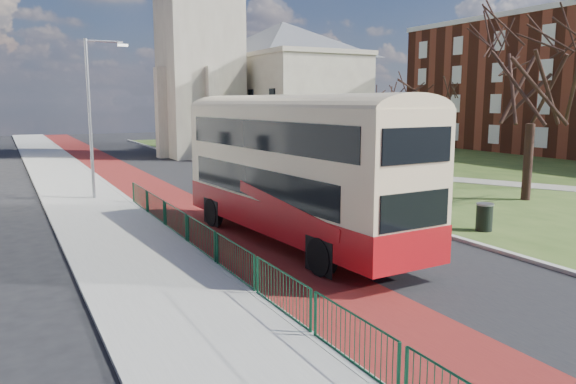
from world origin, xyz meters
TOP-DOWN VIEW (x-y plane):
  - ground at (0.00, 0.00)m, footprint 160.00×160.00m
  - road_carriageway at (1.50, 20.00)m, footprint 9.00×120.00m
  - bus_lane at (-1.20, 20.00)m, footprint 3.40×120.00m
  - pavement_west at (-5.00, 20.00)m, footprint 4.00×120.00m
  - kerb_west at (-3.00, 20.00)m, footprint 0.25×120.00m
  - kerb_east at (6.10, 22.00)m, footprint 0.25×80.00m
  - grass_green at (26.00, 22.00)m, footprint 40.00×80.00m
  - footpath at (20.00, 10.00)m, footprint 18.84×32.82m
  - pedestrian_railing at (-2.95, 4.00)m, footprint 0.07×24.00m
  - gothic_church at (12.56, 38.00)m, footprint 16.38×18.00m
  - streetlamp at (-4.35, 18.00)m, footprint 2.13×0.18m
  - bus at (0.51, 5.39)m, footprint 3.68×12.28m
  - winter_tree_near at (15.23, 7.72)m, footprint 7.31×7.31m
  - winter_tree_far at (20.82, 23.70)m, footprint 6.67×6.67m
  - litter_bin at (8.00, 3.60)m, footprint 0.86×0.86m

SIDE VIEW (x-z plane):
  - ground at x=0.00m, z-range 0.00..0.00m
  - road_carriageway at x=1.50m, z-range 0.00..0.01m
  - bus_lane at x=-1.20m, z-range 0.00..0.01m
  - grass_green at x=26.00m, z-range 0.00..0.04m
  - footpath at x=20.00m, z-range 0.04..0.07m
  - pavement_west at x=-5.00m, z-range 0.00..0.12m
  - kerb_west at x=-3.00m, z-range 0.00..0.13m
  - kerb_east at x=6.10m, z-range 0.00..0.13m
  - pedestrian_railing at x=-2.95m, z-range -0.01..1.11m
  - litter_bin at x=8.00m, z-range 0.04..1.13m
  - bus at x=0.51m, z-range 0.36..5.42m
  - streetlamp at x=-4.35m, z-range 0.59..8.59m
  - winter_tree_far at x=20.82m, z-range 1.48..8.99m
  - winter_tree_near at x=15.23m, z-range 1.97..12.00m
  - gothic_church at x=12.56m, z-range -6.87..33.13m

